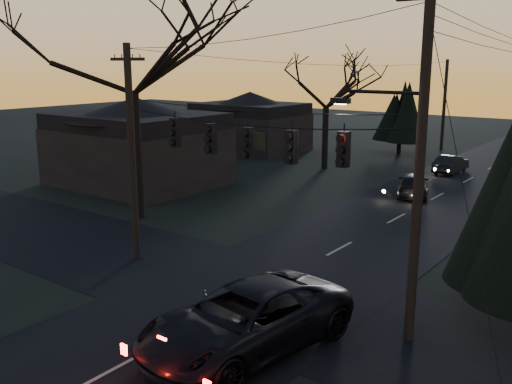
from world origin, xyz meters
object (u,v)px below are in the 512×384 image
Objects in this scene: utility_pole_right at (408,339)px; utility_pole_far_l at (441,150)px; bare_tree_left at (132,40)px; sedan_oncoming_b at (451,164)px; sedan_oncoming_a at (413,184)px; suv_near at (246,320)px; utility_pole_left at (137,259)px.

utility_pole_far_l is (-11.50, 36.00, 0.00)m from utility_pole_right.
utility_pole_right is at bearing -15.04° from bare_tree_left.
sedan_oncoming_a is at bearing 96.06° from sedan_oncoming_b.
suv_near reaches higher than sedan_oncoming_b.
utility_pole_left is 0.68× the size of bare_tree_left.
suv_near is (-3.39, -3.27, 0.90)m from utility_pole_right.
utility_pole_far_l is (0.00, 36.00, 0.00)m from utility_pole_left.
utility_pole_right is 0.79× the size of bare_tree_left.
utility_pole_left is 10.83m from bare_tree_left.
suv_near is (12.72, -7.60, -7.90)m from bare_tree_left.
utility_pole_right is 1.54× the size of suv_near.
utility_pole_right reaches higher than utility_pole_left.
bare_tree_left is (-4.60, -31.67, 8.80)m from utility_pole_far_l.
utility_pole_far_l reaches higher than suv_near.
utility_pole_right is 2.35× the size of sedan_oncoming_a.
utility_pole_left reaches higher than utility_pole_far_l.
sedan_oncoming_b is at bearing -67.62° from utility_pole_far_l.
sedan_oncoming_b is (-0.59, 8.59, -0.09)m from sedan_oncoming_a.
utility_pole_left is 17.92m from sedan_oncoming_a.
utility_pole_far_l is 40.11m from suv_near.
suv_near is (8.11, -3.27, 0.90)m from utility_pole_left.
sedan_oncoming_a is (-6.73, 17.25, 0.73)m from utility_pole_right.
bare_tree_left is 2.95× the size of sedan_oncoming_a.
utility_pole_far_l is at bearing -96.12° from sedan_oncoming_a.
utility_pole_far_l is 33.19m from bare_tree_left.
utility_pole_right reaches higher than sedan_oncoming_a.
utility_pole_right is 1.18× the size of utility_pole_left.
utility_pole_left is (-11.50, 0.00, 0.00)m from utility_pole_right.
utility_pole_left is 1.31× the size of suv_near.
utility_pole_right reaches higher than suv_near.
suv_near is 1.52× the size of sedan_oncoming_a.
suv_near is (8.11, -39.27, 0.90)m from utility_pole_far_l.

